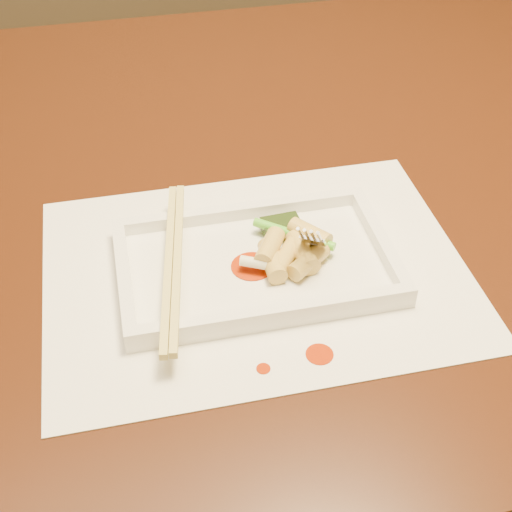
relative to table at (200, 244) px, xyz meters
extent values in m
cube|color=black|center=(0.00, 0.00, 0.08)|extent=(1.40, 0.90, 0.04)
cylinder|color=black|center=(0.62, 0.37, -0.29)|extent=(0.07, 0.07, 0.71)
cube|color=white|center=(0.03, -0.17, 0.10)|extent=(0.40, 0.30, 0.00)
cylinder|color=#A92904|center=(0.06, -0.29, 0.10)|extent=(0.02, 0.02, 0.00)
cylinder|color=#A92904|center=(0.01, -0.29, 0.10)|extent=(0.01, 0.01, 0.00)
cube|color=white|center=(0.03, -0.17, 0.11)|extent=(0.26, 0.16, 0.01)
cube|color=white|center=(0.03, -0.10, 0.12)|extent=(0.26, 0.01, 0.01)
cube|color=white|center=(0.03, -0.24, 0.12)|extent=(0.26, 0.01, 0.01)
cube|color=white|center=(-0.09, -0.17, 0.12)|extent=(0.01, 0.14, 0.01)
cube|color=white|center=(0.16, -0.17, 0.12)|extent=(0.01, 0.14, 0.01)
cube|color=black|center=(0.07, -0.13, 0.12)|extent=(0.04, 0.03, 0.01)
cylinder|color=#EAEACC|center=(0.04, -0.18, 0.12)|extent=(0.04, 0.03, 0.01)
cylinder|color=green|center=(0.08, -0.15, 0.12)|extent=(0.07, 0.06, 0.01)
cube|color=#CCBF66|center=(-0.05, -0.17, 0.13)|extent=(0.04, 0.23, 0.01)
cube|color=#CCBF66|center=(-0.04, -0.17, 0.13)|extent=(0.04, 0.23, 0.01)
cylinder|color=#A92904|center=(0.03, -0.17, 0.11)|extent=(0.04, 0.04, 0.00)
cylinder|color=#D5C163|center=(0.05, -0.18, 0.12)|extent=(0.02, 0.05, 0.02)
cylinder|color=#D5C163|center=(0.06, -0.18, 0.12)|extent=(0.04, 0.05, 0.02)
cylinder|color=#D5C163|center=(0.09, -0.16, 0.13)|extent=(0.04, 0.04, 0.02)
cylinder|color=#D5C163|center=(0.08, -0.19, 0.12)|extent=(0.05, 0.04, 0.02)
cylinder|color=#D5C163|center=(0.08, -0.17, 0.12)|extent=(0.02, 0.05, 0.02)
cylinder|color=#D5C163|center=(0.05, -0.17, 0.13)|extent=(0.04, 0.05, 0.02)
camera|label=1|loc=(-0.07, -0.66, 0.57)|focal=50.00mm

